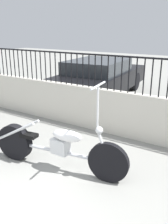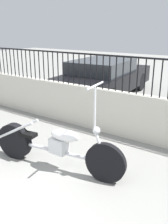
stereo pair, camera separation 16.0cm
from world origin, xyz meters
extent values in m
cube|color=beige|center=(0.00, 3.14, 0.47)|extent=(9.48, 0.18, 0.94)
cylinder|color=black|center=(-3.90, 3.14, 1.30)|extent=(0.02, 0.02, 0.72)
cylinder|color=black|center=(-3.74, 3.14, 1.30)|extent=(0.02, 0.02, 0.72)
cylinder|color=black|center=(-3.59, 3.14, 1.30)|extent=(0.02, 0.02, 0.72)
cylinder|color=black|center=(-3.44, 3.14, 1.30)|extent=(0.02, 0.02, 0.72)
cylinder|color=black|center=(-3.29, 3.14, 1.30)|extent=(0.02, 0.02, 0.72)
cylinder|color=black|center=(-3.13, 3.14, 1.30)|extent=(0.02, 0.02, 0.72)
cylinder|color=black|center=(-2.98, 3.14, 1.30)|extent=(0.02, 0.02, 0.72)
cylinder|color=black|center=(-2.83, 3.14, 1.30)|extent=(0.02, 0.02, 0.72)
cylinder|color=black|center=(-2.67, 3.14, 1.30)|extent=(0.02, 0.02, 0.72)
cylinder|color=black|center=(-2.52, 3.14, 1.30)|extent=(0.02, 0.02, 0.72)
cylinder|color=black|center=(-2.37, 3.14, 1.30)|extent=(0.02, 0.02, 0.72)
cylinder|color=black|center=(-2.22, 3.14, 1.30)|extent=(0.02, 0.02, 0.72)
cylinder|color=black|center=(-2.06, 3.14, 1.30)|extent=(0.02, 0.02, 0.72)
cylinder|color=black|center=(-1.91, 3.14, 1.30)|extent=(0.02, 0.02, 0.72)
cylinder|color=black|center=(-1.76, 3.14, 1.30)|extent=(0.02, 0.02, 0.72)
cylinder|color=black|center=(-1.60, 3.14, 1.30)|extent=(0.02, 0.02, 0.72)
cylinder|color=black|center=(-1.45, 3.14, 1.30)|extent=(0.02, 0.02, 0.72)
cylinder|color=black|center=(-1.30, 3.14, 1.30)|extent=(0.02, 0.02, 0.72)
cylinder|color=black|center=(-1.15, 3.14, 1.30)|extent=(0.02, 0.02, 0.72)
cylinder|color=black|center=(-0.99, 3.14, 1.30)|extent=(0.02, 0.02, 0.72)
cylinder|color=black|center=(-0.84, 3.14, 1.30)|extent=(0.02, 0.02, 0.72)
cylinder|color=black|center=(-0.69, 3.14, 1.30)|extent=(0.02, 0.02, 0.72)
cylinder|color=black|center=(-0.53, 3.14, 1.30)|extent=(0.02, 0.02, 0.72)
cylinder|color=black|center=(-0.38, 3.14, 1.30)|extent=(0.02, 0.02, 0.72)
cylinder|color=black|center=(-0.23, 3.14, 1.30)|extent=(0.02, 0.02, 0.72)
cylinder|color=black|center=(-0.08, 3.14, 1.30)|extent=(0.02, 0.02, 0.72)
cylinder|color=black|center=(0.08, 3.14, 1.30)|extent=(0.02, 0.02, 0.72)
cylinder|color=black|center=(0.23, 3.14, 1.30)|extent=(0.02, 0.02, 0.72)
cylinder|color=black|center=(0.38, 3.14, 1.30)|extent=(0.02, 0.02, 0.72)
cylinder|color=black|center=(0.53, 3.14, 1.30)|extent=(0.02, 0.02, 0.72)
cylinder|color=black|center=(0.69, 3.14, 1.30)|extent=(0.02, 0.02, 0.72)
cylinder|color=black|center=(0.00, 3.14, 1.64)|extent=(9.48, 0.04, 0.04)
cylinder|color=black|center=(0.53, 1.49, 0.31)|extent=(0.62, 0.18, 0.62)
cylinder|color=black|center=(-1.13, 1.22, 0.31)|extent=(0.64, 0.23, 0.63)
cylinder|color=#B7BABF|center=(-0.30, 1.35, 0.31)|extent=(1.53, 0.30, 0.06)
cube|color=silver|center=(-0.25, 1.36, 0.41)|extent=(0.28, 0.18, 0.24)
ellipsoid|color=white|center=(-0.13, 1.38, 0.61)|extent=(0.52, 0.27, 0.18)
cube|color=black|center=(-0.83, 1.27, 0.49)|extent=(0.30, 0.20, 0.06)
cylinder|color=silver|center=(0.44, 1.47, 0.56)|extent=(0.23, 0.08, 0.51)
sphere|color=silver|center=(0.38, 1.46, 0.79)|extent=(0.11, 0.11, 0.11)
cylinder|color=silver|center=(0.35, 1.46, 1.12)|extent=(0.03, 0.03, 0.62)
cylinder|color=silver|center=(0.35, 1.46, 1.43)|extent=(0.11, 0.52, 0.03)
cylinder|color=silver|center=(-1.07, 1.16, 0.53)|extent=(0.83, 0.17, 0.47)
cylinder|color=silver|center=(-1.09, 1.30, 0.53)|extent=(0.83, 0.17, 0.47)
cylinder|color=black|center=(-2.96, 7.02, 0.32)|extent=(0.17, 0.65, 0.64)
cylinder|color=black|center=(-1.32, 7.16, 0.32)|extent=(0.17, 0.65, 0.64)
cylinder|color=black|center=(-2.72, 4.33, 0.32)|extent=(0.17, 0.65, 0.64)
cylinder|color=black|center=(-1.08, 4.47, 0.32)|extent=(0.17, 0.65, 0.64)
cube|color=black|center=(-2.02, 5.74, 0.52)|extent=(2.14, 4.50, 0.57)
cube|color=#2D3338|center=(-2.00, 5.53, 1.01)|extent=(1.76, 2.22, 0.40)
camera|label=1|loc=(1.97, -1.39, 2.15)|focal=40.00mm
camera|label=2|loc=(2.10, -1.30, 2.15)|focal=40.00mm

